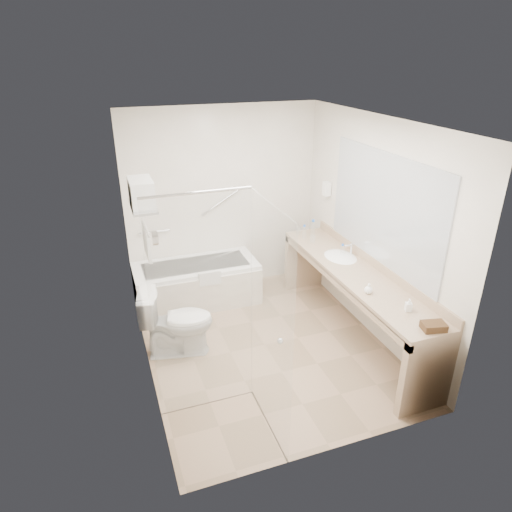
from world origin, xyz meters
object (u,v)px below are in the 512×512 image
object	(u,v)px
toilet	(177,322)
vanity_counter	(354,288)
amenity_basket	(434,326)
water_bottle_left	(342,251)
bathtub	(197,283)

from	to	relation	value
toilet	vanity_counter	bearing A→B (deg)	-88.99
vanity_counter	toilet	distance (m)	2.02
amenity_basket	water_bottle_left	size ratio (longest dim) A/B	1.22
bathtub	water_bottle_left	world-z (taller)	water_bottle_left
water_bottle_left	vanity_counter	bearing A→B (deg)	-96.04
vanity_counter	toilet	world-z (taller)	vanity_counter
vanity_counter	toilet	xyz separation A→B (m)	(-1.97, 0.37, -0.25)
toilet	water_bottle_left	xyz separation A→B (m)	(2.02, 0.02, 0.54)
amenity_basket	toilet	bearing A→B (deg)	141.11
vanity_counter	water_bottle_left	distance (m)	0.48
toilet	water_bottle_left	size ratio (longest dim) A/B	4.67
bathtub	vanity_counter	world-z (taller)	vanity_counter
toilet	bathtub	bearing A→B (deg)	-12.23
water_bottle_left	amenity_basket	bearing A→B (deg)	-90.27
vanity_counter	amenity_basket	distance (m)	1.27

